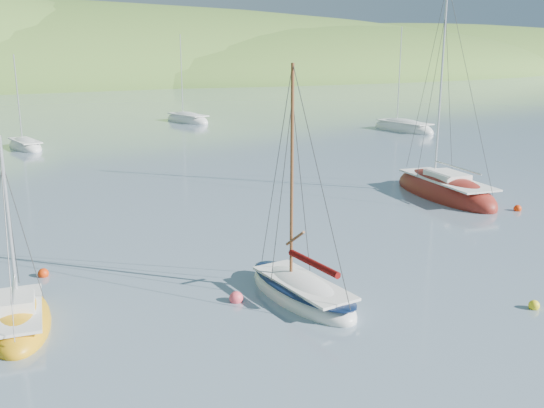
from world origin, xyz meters
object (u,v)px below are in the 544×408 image
sloop_red (444,192)px  distant_sloop_b (187,120)px  sailboat_yellow (18,320)px  daysailer_white (302,292)px  distant_sloop_a (25,147)px  distant_sloop_d (403,129)px

sloop_red → distant_sloop_b: sloop_red is taller
sailboat_yellow → distant_sloop_b: (25.44, 50.50, 0.02)m
daysailer_white → sailboat_yellow: daysailer_white is taller
sloop_red → distant_sloop_a: 37.46m
sloop_red → distant_sloop_a: (-19.85, 31.76, -0.08)m
sailboat_yellow → daysailer_white: bearing=-7.0°
sloop_red → distant_sloop_d: bearing=63.6°
distant_sloop_b → sloop_red: bearing=-102.2°
daysailer_white → sloop_red: size_ratio=0.66×
sloop_red → sailboat_yellow: bearing=-155.5°
daysailer_white → distant_sloop_d: size_ratio=0.74×
sailboat_yellow → distant_sloop_a: bearing=90.6°
distant_sloop_b → distant_sloop_d: size_ratio=0.95×
distant_sloop_d → sloop_red: bearing=-130.2°
distant_sloop_d → sailboat_yellow: bearing=-148.0°
sailboat_yellow → distant_sloop_a: 38.65m
sailboat_yellow → distant_sloop_a: size_ratio=0.75×
distant_sloop_a → distant_sloop_b: 23.66m
daysailer_white → sloop_red: bearing=26.9°
sloop_red → sailboat_yellow: 25.86m
distant_sloop_a → distant_sloop_b: (20.27, 12.20, 0.03)m
distant_sloop_a → sailboat_yellow: bearing=-106.4°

